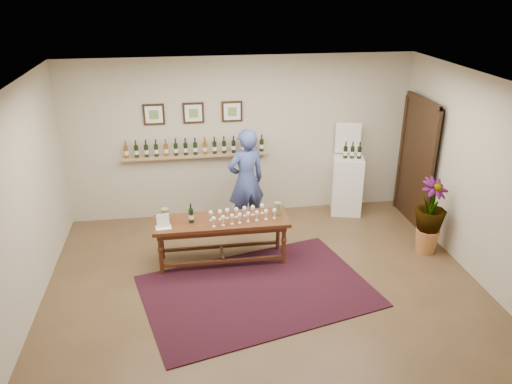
{
  "coord_description": "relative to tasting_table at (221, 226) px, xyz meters",
  "views": [
    {
      "loc": [
        -1.02,
        -5.76,
        3.96
      ],
      "look_at": [
        0.0,
        0.8,
        1.1
      ],
      "focal_mm": 35.0,
      "sensor_mm": 36.0,
      "label": 1
    }
  ],
  "objects": [
    {
      "name": "rug",
      "position": [
        0.4,
        -0.87,
        -0.59
      ],
      "size": [
        3.41,
        2.67,
        0.02
      ],
      "primitive_type": "cube",
      "rotation": [
        0.0,
        0.0,
        0.24
      ],
      "color": "#490F0D",
      "rests_on": "ground"
    },
    {
      "name": "tasting_table",
      "position": [
        0.0,
        0.0,
        0.0
      ],
      "size": [
        1.97,
        0.63,
        0.7
      ],
      "rotation": [
        0.0,
        0.0,
        -0.0
      ],
      "color": "#3F1C0F",
      "rests_on": "ground"
    },
    {
      "name": "pitcher_left",
      "position": [
        -0.8,
        0.05,
        0.21
      ],
      "size": [
        0.14,
        0.14,
        0.21
      ],
      "primitive_type": null,
      "rotation": [
        0.0,
        0.0,
        0.03
      ],
      "color": "olive",
      "rests_on": "tasting_table"
    },
    {
      "name": "potted_plant",
      "position": [
        3.18,
        -0.2,
        0.02
      ],
      "size": [
        0.74,
        0.74,
        1.04
      ],
      "rotation": [
        0.0,
        0.0,
        0.45
      ],
      "color": "#AB6A39",
      "rests_on": "ground"
    },
    {
      "name": "table_bottles",
      "position": [
        -0.43,
        0.02,
        0.26
      ],
      "size": [
        0.29,
        0.18,
        0.3
      ],
      "primitive_type": null,
      "rotation": [
        0.0,
        0.0,
        -0.05
      ],
      "color": "black",
      "rests_on": "tasting_table"
    },
    {
      "name": "info_sign",
      "position": [
        2.41,
        1.59,
        0.75
      ],
      "size": [
        0.43,
        0.14,
        0.61
      ],
      "primitive_type": "cube",
      "rotation": [
        0.0,
        0.0,
        -0.26
      ],
      "color": "white",
      "rests_on": "display_pedestal"
    },
    {
      "name": "person",
      "position": [
        0.5,
        0.99,
        0.29
      ],
      "size": [
        0.74,
        0.59,
        1.76
      ],
      "primitive_type": "imported",
      "rotation": [
        0.0,
        0.0,
        3.44
      ],
      "color": "#394887",
      "rests_on": "ground"
    },
    {
      "name": "menu_card",
      "position": [
        -0.83,
        -0.11,
        0.2
      ],
      "size": [
        0.23,
        0.18,
        0.2
      ],
      "primitive_type": "cube",
      "rotation": [
        0.0,
        0.0,
        0.09
      ],
      "color": "white",
      "rests_on": "tasting_table"
    },
    {
      "name": "table_glasses",
      "position": [
        0.25,
        -0.05,
        0.19
      ],
      "size": [
        1.23,
        0.47,
        0.17
      ],
      "primitive_type": null,
      "rotation": [
        0.0,
        0.0,
        0.16
      ],
      "color": "white",
      "rests_on": "tasting_table"
    },
    {
      "name": "display_pedestal",
      "position": [
        2.39,
        1.4,
        -0.07
      ],
      "size": [
        0.64,
        0.64,
        1.04
      ],
      "primitive_type": "cube",
      "rotation": [
        0.0,
        0.0,
        -0.26
      ],
      "color": "white",
      "rests_on": "ground"
    },
    {
      "name": "pitcher_right",
      "position": [
        0.85,
        0.05,
        0.2
      ],
      "size": [
        0.13,
        0.13,
        0.19
      ],
      "primitive_type": null,
      "rotation": [
        0.0,
        0.0,
        -0.06
      ],
      "color": "olive",
      "rests_on": "tasting_table"
    },
    {
      "name": "room_shell",
      "position": [
        2.63,
        1.07,
        0.53
      ],
      "size": [
        6.0,
        6.0,
        6.0
      ],
      "color": "beige",
      "rests_on": "ground"
    },
    {
      "name": "ground",
      "position": [
        0.52,
        -0.79,
        -0.59
      ],
      "size": [
        6.0,
        6.0,
        0.0
      ],
      "primitive_type": "plane",
      "color": "#4D3922",
      "rests_on": "ground"
    },
    {
      "name": "pedestal_bottles",
      "position": [
        2.43,
        1.37,
        0.61
      ],
      "size": [
        0.32,
        0.16,
        0.31
      ],
      "primitive_type": null,
      "rotation": [
        0.0,
        0.0,
        -0.26
      ],
      "color": "black",
      "rests_on": "display_pedestal"
    }
  ]
}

